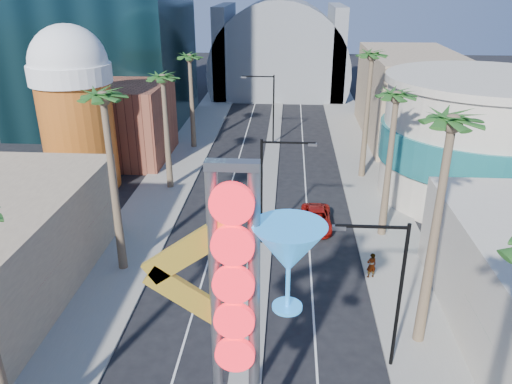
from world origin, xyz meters
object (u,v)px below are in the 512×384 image
(red_pickup, at_px, (316,219))
(pedestrian_b, at_px, (467,333))
(pedestrian_a, at_px, (371,265))
(neon_sign, at_px, (257,299))

(red_pickup, bearing_deg, pedestrian_b, -61.00)
(pedestrian_a, height_order, pedestrian_b, pedestrian_a)
(neon_sign, bearing_deg, pedestrian_a, 63.37)
(red_pickup, distance_m, pedestrian_b, 15.23)
(neon_sign, bearing_deg, red_pickup, 80.69)
(red_pickup, distance_m, pedestrian_a, 7.84)
(pedestrian_b, bearing_deg, red_pickup, -39.65)
(neon_sign, height_order, pedestrian_a, neon_sign)
(neon_sign, distance_m, pedestrian_a, 15.77)
(pedestrian_b, bearing_deg, pedestrian_a, -35.08)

